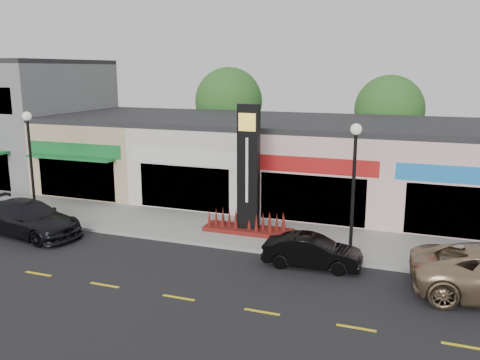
{
  "coord_description": "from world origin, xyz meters",
  "views": [
    {
      "loc": [
        10.56,
        -17.4,
        7.68
      ],
      "look_at": [
        2.66,
        4.0,
        2.67
      ],
      "focal_mm": 38.0,
      "sensor_mm": 36.0,
      "label": 1
    }
  ],
  "objects_px": {
    "lamp_west_near": "(30,155)",
    "car_black_conv": "(312,252)",
    "car_dark_sedan": "(29,218)",
    "lamp_east_near": "(354,178)",
    "pylon_sign": "(248,188)"
  },
  "relations": [
    {
      "from": "lamp_west_near",
      "to": "car_black_conv",
      "type": "xyz_separation_m",
      "value": [
        14.69,
        -1.16,
        -2.84
      ]
    },
    {
      "from": "car_dark_sedan",
      "to": "car_black_conv",
      "type": "relative_size",
      "value": 1.44
    },
    {
      "from": "lamp_west_near",
      "to": "lamp_east_near",
      "type": "bearing_deg",
      "value": 0.0
    },
    {
      "from": "lamp_east_near",
      "to": "pylon_sign",
      "type": "bearing_deg",
      "value": 161.25
    },
    {
      "from": "lamp_west_near",
      "to": "car_black_conv",
      "type": "bearing_deg",
      "value": -4.53
    },
    {
      "from": "lamp_east_near",
      "to": "car_dark_sedan",
      "type": "height_order",
      "value": "lamp_east_near"
    },
    {
      "from": "lamp_west_near",
      "to": "car_dark_sedan",
      "type": "height_order",
      "value": "lamp_west_near"
    },
    {
      "from": "car_dark_sedan",
      "to": "car_black_conv",
      "type": "bearing_deg",
      "value": -78.28
    },
    {
      "from": "lamp_east_near",
      "to": "car_black_conv",
      "type": "distance_m",
      "value": 3.34
    },
    {
      "from": "car_black_conv",
      "to": "lamp_west_near",
      "type": "bearing_deg",
      "value": 82.84
    },
    {
      "from": "pylon_sign",
      "to": "car_dark_sedan",
      "type": "bearing_deg",
      "value": -159.78
    },
    {
      "from": "lamp_west_near",
      "to": "lamp_east_near",
      "type": "distance_m",
      "value": 16.0
    },
    {
      "from": "pylon_sign",
      "to": "lamp_east_near",
      "type": "bearing_deg",
      "value": -18.75
    },
    {
      "from": "car_dark_sedan",
      "to": "car_black_conv",
      "type": "height_order",
      "value": "car_dark_sedan"
    },
    {
      "from": "car_black_conv",
      "to": "pylon_sign",
      "type": "bearing_deg",
      "value": 49.56
    }
  ]
}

